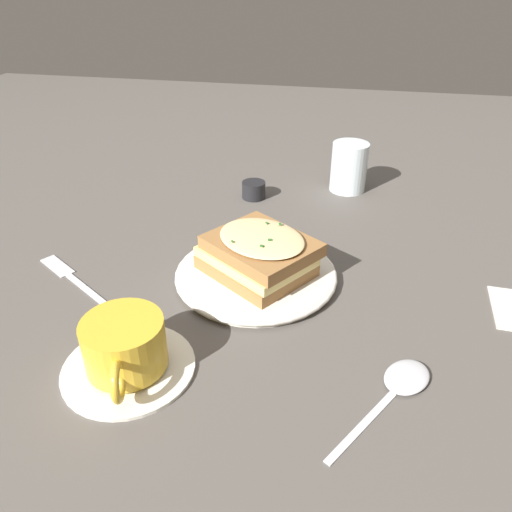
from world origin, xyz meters
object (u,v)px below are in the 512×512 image
at_px(dinner_plate, 256,275).
at_px(spoon, 402,382).
at_px(water_glass, 349,167).
at_px(condiment_pot, 254,190).
at_px(fork, 68,274).
at_px(teacup_with_saucer, 126,351).
at_px(sandwich, 258,254).

relative_size(dinner_plate, spoon, 1.42).
relative_size(water_glass, condiment_pot, 2.12).
bearing_deg(fork, spoon, -71.87).
bearing_deg(water_glass, condiment_pot, 22.79).
distance_m(teacup_with_saucer, condiment_pot, 0.48).
relative_size(sandwich, fork, 1.20).
bearing_deg(spoon, dinner_plate, 171.58).
relative_size(teacup_with_saucer, condiment_pot, 3.42).
height_order(water_glass, condiment_pot, water_glass).
xyz_separation_m(teacup_with_saucer, fork, (0.17, -0.16, -0.03)).
bearing_deg(teacup_with_saucer, dinner_plate, 135.64).
bearing_deg(teacup_with_saucer, sandwich, 135.00).
relative_size(sandwich, water_glass, 2.00).
xyz_separation_m(water_glass, spoon, (-0.08, 0.51, -0.04)).
bearing_deg(fork, condiment_pot, -0.89).
distance_m(teacup_with_saucer, fork, 0.23).
distance_m(fork, spoon, 0.48).
bearing_deg(teacup_with_saucer, fork, -151.84).
bearing_deg(condiment_pot, dinner_plate, 102.04).
relative_size(fork, condiment_pot, 3.53).
bearing_deg(sandwich, spoon, 138.48).
bearing_deg(sandwich, teacup_with_saucer, 62.17).
bearing_deg(teacup_with_saucer, spoon, 79.72).
relative_size(sandwich, teacup_with_saucer, 1.23).
bearing_deg(sandwich, fork, 9.09).
height_order(dinner_plate, spoon, dinner_plate).
bearing_deg(water_glass, dinner_plate, 71.42).
height_order(teacup_with_saucer, condiment_pot, teacup_with_saucer).
distance_m(teacup_with_saucer, water_glass, 0.59).
relative_size(dinner_plate, teacup_with_saucer, 1.53).
bearing_deg(dinner_plate, sandwich, -167.06).
bearing_deg(sandwich, dinner_plate, 12.94).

